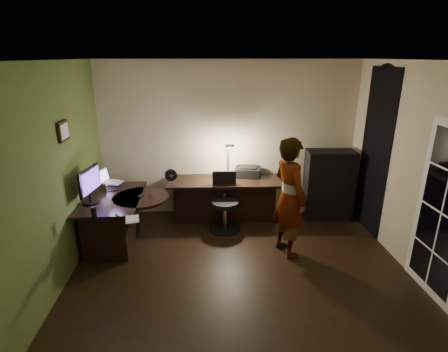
{
  "coord_description": "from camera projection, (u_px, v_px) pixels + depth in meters",
  "views": [
    {
      "loc": [
        -0.47,
        -4.0,
        2.74
      ],
      "look_at": [
        -0.15,
        1.05,
        1.0
      ],
      "focal_mm": 28.0,
      "sensor_mm": 36.0,
      "label": 1
    }
  ],
  "objects": [
    {
      "name": "floor",
      "position": [
        240.0,
        272.0,
        4.7
      ],
      "size": [
        4.5,
        4.0,
        0.01
      ],
      "primitive_type": "cube",
      "color": "black",
      "rests_on": "ground"
    },
    {
      "name": "ceiling",
      "position": [
        244.0,
        60.0,
        3.82
      ],
      "size": [
        4.5,
        4.0,
        0.01
      ],
      "primitive_type": "cube",
      "color": "silver",
      "rests_on": "floor"
    },
    {
      "name": "wall_back",
      "position": [
        229.0,
        139.0,
        6.15
      ],
      "size": [
        4.5,
        0.01,
        2.7
      ],
      "primitive_type": "cube",
      "color": "beige",
      "rests_on": "floor"
    },
    {
      "name": "wall_front",
      "position": [
        275.0,
        273.0,
        2.37
      ],
      "size": [
        4.5,
        0.01,
        2.7
      ],
      "primitive_type": "cube",
      "color": "beige",
      "rests_on": "floor"
    },
    {
      "name": "wall_left",
      "position": [
        52.0,
        181.0,
        4.12
      ],
      "size": [
        0.01,
        4.0,
        2.7
      ],
      "primitive_type": "cube",
      "color": "beige",
      "rests_on": "floor"
    },
    {
      "name": "wall_right",
      "position": [
        420.0,
        173.0,
        4.39
      ],
      "size": [
        0.01,
        4.0,
        2.7
      ],
      "primitive_type": "cube",
      "color": "beige",
      "rests_on": "floor"
    },
    {
      "name": "green_wall_overlay",
      "position": [
        53.0,
        181.0,
        4.12
      ],
      "size": [
        0.0,
        4.0,
        2.7
      ],
      "primitive_type": "cube",
      "color": "#496329",
      "rests_on": "floor"
    },
    {
      "name": "arched_doorway",
      "position": [
        375.0,
        153.0,
        5.49
      ],
      "size": [
        0.01,
        0.9,
        2.6
      ],
      "primitive_type": "cube",
      "color": "black",
      "rests_on": "floor"
    },
    {
      "name": "french_door",
      "position": [
        442.0,
        213.0,
        3.97
      ],
      "size": [
        0.02,
        0.92,
        2.1
      ],
      "primitive_type": "cube",
      "color": "white",
      "rests_on": "floor"
    },
    {
      "name": "framed_picture",
      "position": [
        63.0,
        131.0,
        4.39
      ],
      "size": [
        0.04,
        0.3,
        0.25
      ],
      "primitive_type": "cube",
      "color": "black",
      "rests_on": "wall_left"
    },
    {
      "name": "desk_left",
      "position": [
        115.0,
        221.0,
        5.27
      ],
      "size": [
        0.83,
        1.34,
        0.77
      ],
      "primitive_type": "cube",
      "rotation": [
        0.0,
        0.0,
        0.01
      ],
      "color": "black",
      "rests_on": "floor"
    },
    {
      "name": "desk_right",
      "position": [
        224.0,
        200.0,
        6.11
      ],
      "size": [
        1.95,
        0.73,
        0.73
      ],
      "primitive_type": "cube",
      "rotation": [
        0.0,
        0.0,
        -0.03
      ],
      "color": "black",
      "rests_on": "floor"
    },
    {
      "name": "cabinet",
      "position": [
        328.0,
        185.0,
        6.1
      ],
      "size": [
        0.84,
        0.46,
        1.22
      ],
      "primitive_type": "cube",
      "rotation": [
        0.0,
        0.0,
        -0.07
      ],
      "color": "black",
      "rests_on": "floor"
    },
    {
      "name": "laptop_stand",
      "position": [
        113.0,
        185.0,
        5.45
      ],
      "size": [
        0.29,
        0.27,
        0.1
      ],
      "primitive_type": "cube",
      "rotation": [
        0.0,
        0.0,
        0.4
      ],
      "color": "silver",
      "rests_on": "desk_left"
    },
    {
      "name": "laptop",
      "position": [
        112.0,
        176.0,
        5.41
      ],
      "size": [
        0.37,
        0.36,
        0.21
      ],
      "primitive_type": "cube",
      "rotation": [
        0.0,
        0.0,
        -0.31
      ],
      "color": "silver",
      "rests_on": "laptop_stand"
    },
    {
      "name": "monitor",
      "position": [
        89.0,
        190.0,
        4.88
      ],
      "size": [
        0.21,
        0.57,
        0.37
      ],
      "primitive_type": "cube",
      "rotation": [
        0.0,
        0.0,
        -0.18
      ],
      "color": "black",
      "rests_on": "desk_left"
    },
    {
      "name": "mouse",
      "position": [
        117.0,
        214.0,
        4.54
      ],
      "size": [
        0.08,
        0.11,
        0.04
      ],
      "primitive_type": "ellipsoid",
      "rotation": [
        0.0,
        0.0,
        -0.1
      ],
      "color": "silver",
      "rests_on": "desk_left"
    },
    {
      "name": "phone",
      "position": [
        140.0,
        196.0,
        5.17
      ],
      "size": [
        0.07,
        0.12,
        0.01
      ],
      "primitive_type": "cube",
      "rotation": [
        0.0,
        0.0,
        -0.14
      ],
      "color": "black",
      "rests_on": "desk_left"
    },
    {
      "name": "pen",
      "position": [
        150.0,
        195.0,
        5.19
      ],
      "size": [
        0.06,
        0.15,
        0.01
      ],
      "primitive_type": "cube",
      "rotation": [
        0.0,
        0.0,
        0.35
      ],
      "color": "black",
      "rests_on": "desk_left"
    },
    {
      "name": "speaker",
      "position": [
        94.0,
        213.0,
        4.4
      ],
      "size": [
        0.09,
        0.09,
        0.17
      ],
      "primitive_type": "cylinder",
      "rotation": [
        0.0,
        0.0,
        -0.41
      ],
      "color": "black",
      "rests_on": "desk_left"
    },
    {
      "name": "notepad",
      "position": [
        132.0,
        219.0,
        4.42
      ],
      "size": [
        0.21,
        0.26,
        0.01
      ],
      "primitive_type": "cube",
      "rotation": [
        0.0,
        0.0,
        0.21
      ],
      "color": "silver",
      "rests_on": "desk_left"
    },
    {
      "name": "desk_fan",
      "position": [
        171.0,
        178.0,
        5.68
      ],
      "size": [
        0.21,
        0.15,
        0.3
      ],
      "primitive_type": "cube",
      "rotation": [
        0.0,
        0.0,
        0.23
      ],
      "color": "black",
      "rests_on": "desk_right"
    },
    {
      "name": "headphones",
      "position": [
        223.0,
        182.0,
        5.82
      ],
      "size": [
        0.19,
        0.13,
        0.08
      ],
      "primitive_type": "cube",
      "rotation": [
        0.0,
        0.0,
        -0.34
      ],
      "color": "navy",
      "rests_on": "desk_right"
    },
    {
      "name": "printer",
      "position": [
        248.0,
        172.0,
        6.15
      ],
      "size": [
        0.5,
        0.43,
        0.19
      ],
      "primitive_type": "cube",
      "rotation": [
        0.0,
        0.0,
        -0.22
      ],
      "color": "black",
      "rests_on": "desk_right"
    },
    {
      "name": "desk_lamp",
      "position": [
        228.0,
        158.0,
        6.08
      ],
      "size": [
        0.2,
        0.33,
        0.68
      ],
      "primitive_type": "cube",
      "rotation": [
        0.0,
        0.0,
        0.1
      ],
      "color": "black",
      "rests_on": "desk_right"
    },
    {
      "name": "office_chair",
      "position": [
        225.0,
        203.0,
        5.68
      ],
      "size": [
        0.53,
        0.53,
        0.95
      ],
      "primitive_type": "cube",
      "rotation": [
        0.0,
        0.0,
        0.0
      ],
      "color": "black",
      "rests_on": "floor"
    },
    {
      "name": "person",
      "position": [
        289.0,
        198.0,
        4.88
      ],
      "size": [
        0.61,
        0.72,
        1.73
      ],
      "primitive_type": "imported",
      "rotation": [
        0.0,
        0.0,
        1.94
      ],
      "color": "#D8A88C",
      "rests_on": "floor"
    }
  ]
}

